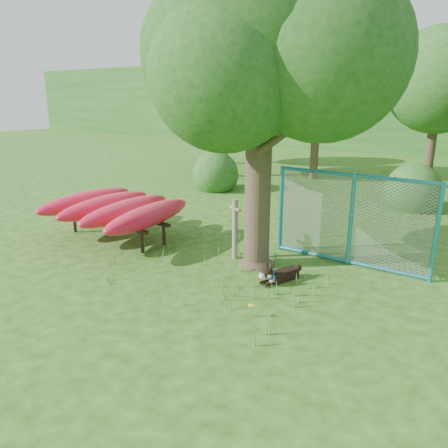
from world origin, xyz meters
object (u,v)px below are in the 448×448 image
Objects in this scene: kayak_rack at (116,208)px; husky_dog at (278,274)px; oak_tree at (261,43)px; fence_section at (351,220)px.

husky_dog is (4.75, 0.12, -0.66)m from kayak_rack.
oak_tree is 4.08m from fence_section.
kayak_rack is 3.63× the size of husky_dog.
husky_dog is at bearing -32.49° from oak_tree.
fence_section is at bearing 86.11° from husky_dog.
fence_section is (5.48, 1.90, 0.20)m from kayak_rack.
oak_tree is at bearing 165.89° from husky_dog.
kayak_rack is (-3.87, -0.68, -3.74)m from oak_tree.
kayak_rack is 4.80m from husky_dog.
fence_section is (0.73, 1.78, 0.86)m from husky_dog.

